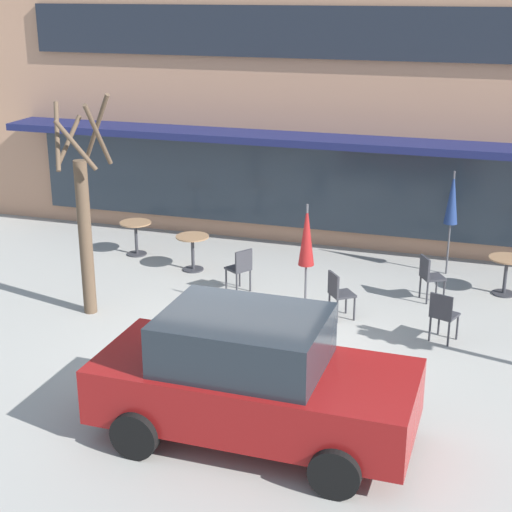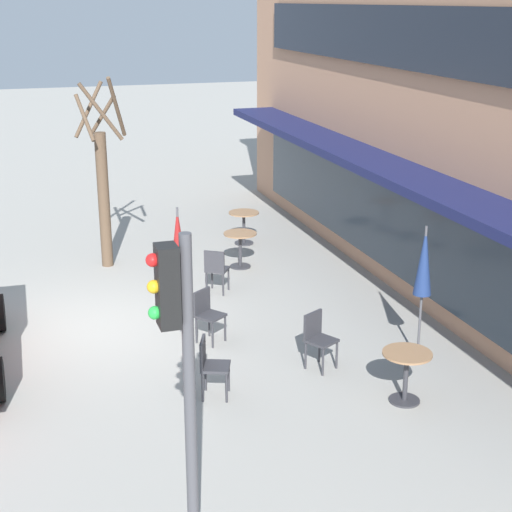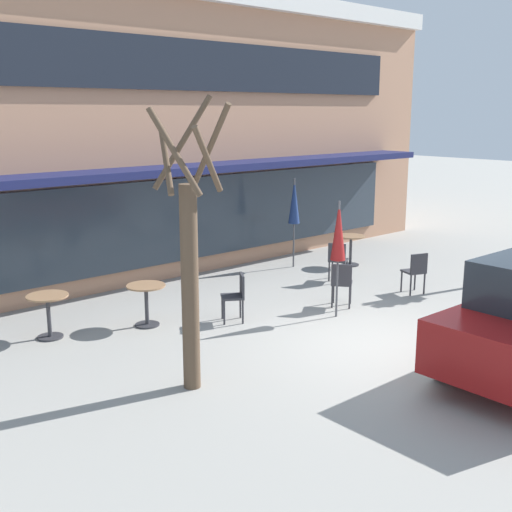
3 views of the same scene
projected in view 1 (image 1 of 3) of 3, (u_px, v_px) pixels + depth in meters
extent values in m
plane|color=#9E9B93|center=(249.00, 355.00, 12.85)|extent=(80.00, 80.00, 0.00)
cube|color=tan|center=(365.00, 82.00, 20.77)|extent=(18.05, 8.00, 6.65)
cube|color=#191E4C|center=(327.00, 141.00, 16.93)|extent=(15.34, 1.10, 0.16)
cube|color=#1E232D|center=(335.00, 33.00, 16.64)|extent=(14.44, 0.10, 1.10)
cube|color=#2D3842|center=(330.00, 190.00, 17.76)|extent=(14.44, 0.10, 1.90)
cylinder|color=#333338|center=(503.00, 293.00, 15.37)|extent=(0.44, 0.44, 0.03)
cylinder|color=#333338|center=(505.00, 276.00, 15.26)|extent=(0.07, 0.07, 0.70)
cylinder|color=#99704C|center=(507.00, 258.00, 15.14)|extent=(0.70, 0.70, 0.03)
cylinder|color=#333338|center=(193.00, 269.00, 16.68)|extent=(0.44, 0.44, 0.03)
cylinder|color=#333338|center=(193.00, 253.00, 16.57)|extent=(0.07, 0.07, 0.70)
cylinder|color=#99704C|center=(192.00, 237.00, 16.45)|extent=(0.70, 0.70, 0.03)
cylinder|color=#333338|center=(137.00, 254.00, 17.64)|extent=(0.44, 0.44, 0.03)
cylinder|color=#333338|center=(136.00, 238.00, 17.52)|extent=(0.07, 0.07, 0.70)
cylinder|color=#99704C|center=(135.00, 223.00, 17.41)|extent=(0.70, 0.70, 0.03)
cylinder|color=#4C4C51|center=(306.00, 265.00, 13.74)|extent=(0.04, 0.04, 2.20)
cone|color=maroon|center=(307.00, 235.00, 13.56)|extent=(0.28, 0.28, 1.10)
cylinder|color=#4C4C51|center=(450.00, 223.00, 16.12)|extent=(0.04, 0.04, 2.20)
cone|color=navy|center=(452.00, 198.00, 15.94)|extent=(0.28, 0.28, 1.10)
cylinder|color=#333338|center=(346.00, 302.00, 14.41)|extent=(0.04, 0.04, 0.45)
cylinder|color=#333338|center=(354.00, 309.00, 14.11)|extent=(0.04, 0.04, 0.45)
cylinder|color=#333338|center=(329.00, 304.00, 14.30)|extent=(0.04, 0.04, 0.45)
cylinder|color=#333338|center=(337.00, 311.00, 14.00)|extent=(0.04, 0.04, 0.45)
cube|color=#333338|center=(342.00, 294.00, 14.12)|extent=(0.56, 0.56, 0.04)
cube|color=#333338|center=(333.00, 284.00, 14.00)|extent=(0.27, 0.34, 0.40)
cylinder|color=#333338|center=(437.00, 285.00, 15.21)|extent=(0.04, 0.04, 0.45)
cylinder|color=#333338|center=(444.00, 292.00, 14.89)|extent=(0.04, 0.04, 0.45)
cylinder|color=#333338|center=(420.00, 287.00, 15.14)|extent=(0.04, 0.04, 0.45)
cylinder|color=#333338|center=(427.00, 293.00, 14.83)|extent=(0.04, 0.04, 0.45)
cube|color=#333338|center=(433.00, 277.00, 14.94)|extent=(0.54, 0.54, 0.04)
cube|color=#333338|center=(425.00, 267.00, 14.83)|extent=(0.23, 0.37, 0.40)
cylinder|color=#333338|center=(439.00, 322.00, 13.54)|extent=(0.04, 0.04, 0.45)
cylinder|color=#333338|center=(457.00, 327.00, 13.34)|extent=(0.04, 0.04, 0.45)
cylinder|color=#333338|center=(430.00, 329.00, 13.29)|extent=(0.04, 0.04, 0.45)
cylinder|color=#333338|center=(448.00, 334.00, 13.09)|extent=(0.04, 0.04, 0.45)
cube|color=#333338|center=(445.00, 315.00, 13.23)|extent=(0.52, 0.52, 0.04)
cube|color=#333338|center=(441.00, 306.00, 13.03)|extent=(0.39, 0.18, 0.40)
cylinder|color=#333338|center=(226.00, 280.00, 15.50)|extent=(0.04, 0.04, 0.45)
cylinder|color=#333338|center=(240.00, 276.00, 15.71)|extent=(0.04, 0.04, 0.45)
cylinder|color=#333338|center=(237.00, 284.00, 15.25)|extent=(0.04, 0.04, 0.45)
cylinder|color=#333338|center=(250.00, 281.00, 15.46)|extent=(0.04, 0.04, 0.45)
cube|color=#333338|center=(238.00, 268.00, 15.40)|extent=(0.55, 0.55, 0.04)
cube|color=#333338|center=(244.00, 260.00, 15.20)|extent=(0.25, 0.36, 0.40)
cube|color=maroon|center=(255.00, 391.00, 10.28)|extent=(4.23, 1.86, 0.76)
cube|color=#232B33|center=(243.00, 340.00, 10.09)|extent=(2.12, 1.63, 0.68)
cylinder|color=black|center=(364.00, 400.00, 10.82)|extent=(0.64, 0.23, 0.64)
cylinder|color=black|center=(335.00, 472.00, 9.21)|extent=(0.64, 0.23, 0.64)
cylinder|color=black|center=(191.00, 372.00, 11.60)|extent=(0.64, 0.23, 0.64)
cylinder|color=black|center=(135.00, 434.00, 9.99)|extent=(0.64, 0.23, 0.64)
cylinder|color=brown|center=(85.00, 239.00, 14.08)|extent=(0.24, 0.24, 2.86)
cylinder|color=brown|center=(98.00, 135.00, 13.36)|extent=(0.09, 0.85, 1.17)
cylinder|color=brown|center=(97.00, 128.00, 13.71)|extent=(0.79, 0.46, 1.28)
cylinder|color=brown|center=(69.00, 141.00, 13.68)|extent=(0.32, 0.59, 0.86)
cylinder|color=brown|center=(57.00, 136.00, 13.42)|extent=(0.42, 0.70, 1.11)
cylinder|color=brown|center=(76.00, 145.00, 13.21)|extent=(0.67, 0.33, 0.90)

